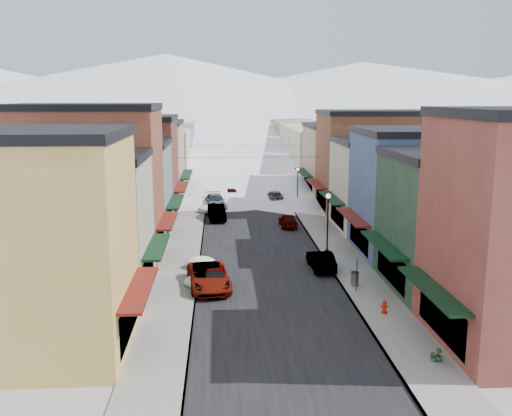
{
  "coord_description": "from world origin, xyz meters",
  "views": [
    {
      "loc": [
        -3.33,
        -24.62,
        13.08
      ],
      "look_at": [
        0.0,
        27.68,
        2.74
      ],
      "focal_mm": 40.0,
      "sensor_mm": 36.0,
      "label": 1
    }
  ],
  "objects": [
    {
      "name": "overhead_cables",
      "position": [
        0.0,
        47.5,
        6.2
      ],
      "size": [
        16.4,
        15.04,
        0.04
      ],
      "color": "black",
      "rests_on": "ground"
    },
    {
      "name": "bldg_r_cream",
      "position": [
        13.69,
        30.0,
        4.51
      ],
      "size": [
        12.3,
        9.2,
        9.0
      ],
      "color": "beige",
      "rests_on": "ground"
    },
    {
      "name": "fire_hydrant",
      "position": [
        6.48,
        7.4,
        0.53
      ],
      "size": [
        0.49,
        0.37,
        0.83
      ],
      "color": "red",
      "rests_on": "sidewalk_right"
    },
    {
      "name": "bldg_r_blue",
      "position": [
        13.19,
        21.0,
        5.26
      ],
      "size": [
        11.3,
        9.2,
        10.5
      ],
      "color": "#354D79",
      "rests_on": "ground"
    },
    {
      "name": "car_silver_wagon",
      "position": [
        -3.89,
        42.26,
        0.77
      ],
      "size": [
        2.88,
        5.59,
        1.55
      ],
      "primitive_type": "imported",
      "rotation": [
        0.0,
        0.0,
        0.14
      ],
      "color": "gray",
      "rests_on": "ground"
    },
    {
      "name": "bldg_l_yellow",
      "position": [
        -13.19,
        4.0,
        5.76
      ],
      "size": [
        11.3,
        8.7,
        11.5
      ],
      "color": "#DDB451",
      "rests_on": "ground"
    },
    {
      "name": "bldg_r_brick_far",
      "position": [
        14.19,
        39.0,
        5.76
      ],
      "size": [
        13.3,
        9.2,
        11.5
      ],
      "color": "brown",
      "rests_on": "ground"
    },
    {
      "name": "road",
      "position": [
        0.0,
        60.0,
        0.01
      ],
      "size": [
        10.0,
        160.0,
        0.01
      ],
      "primitive_type": "cube",
      "color": "black",
      "rests_on": "ground"
    },
    {
      "name": "parking_sign",
      "position": [
        5.73,
        11.47,
        1.44
      ],
      "size": [
        0.06,
        0.3,
        2.21
      ],
      "color": "black",
      "rests_on": "sidewalk_right"
    },
    {
      "name": "bldg_r_tan",
      "position": [
        13.19,
        49.0,
        4.76
      ],
      "size": [
        11.3,
        11.2,
        9.5
      ],
      "color": "tan",
      "rests_on": "ground"
    },
    {
      "name": "planter_far",
      "position": [
        7.37,
        1.0,
        0.49
      ],
      "size": [
        0.49,
        0.49,
        0.67
      ],
      "primitive_type": "imported",
      "rotation": [
        0.0,
        0.0,
        0.37
      ],
      "color": "#2C5527",
      "rests_on": "sidewalk_right"
    },
    {
      "name": "bldg_r_green",
      "position": [
        13.19,
        12.0,
        4.76
      ],
      "size": [
        11.3,
        9.2,
        9.5
      ],
      "color": "#1A3724",
      "rests_on": "ground"
    },
    {
      "name": "ground",
      "position": [
        0.0,
        0.0,
        0.0
      ],
      "size": [
        600.0,
        600.0,
        0.0
      ],
      "primitive_type": "plane",
      "color": "gray",
      "rests_on": "ground"
    },
    {
      "name": "car_dark_hatch",
      "position": [
        -3.73,
        35.26,
        0.81
      ],
      "size": [
        2.14,
        5.05,
        1.62
      ],
      "primitive_type": "imported",
      "rotation": [
        0.0,
        0.0,
        0.09
      ],
      "color": "black",
      "rests_on": "ground"
    },
    {
      "name": "car_silver_sedan",
      "position": [
        -3.77,
        12.79,
        0.8
      ],
      "size": [
        2.13,
        4.8,
        1.61
      ],
      "primitive_type": "imported",
      "rotation": [
        0.0,
        0.0,
        0.05
      ],
      "color": "#97989F",
      "rests_on": "ground"
    },
    {
      "name": "sidewalk_left",
      "position": [
        -6.6,
        60.0,
        0.07
      ],
      "size": [
        3.2,
        160.0,
        0.15
      ],
      "primitive_type": "cube",
      "color": "gray",
      "rests_on": "ground"
    },
    {
      "name": "distant_blocks",
      "position": [
        0.0,
        83.0,
        4.0
      ],
      "size": [
        34.0,
        55.0,
        8.0
      ],
      "color": "gray",
      "rests_on": "ground"
    },
    {
      "name": "sidewalk_right",
      "position": [
        6.6,
        60.0,
        0.07
      ],
      "size": [
        3.2,
        160.0,
        0.15
      ],
      "primitive_type": "cube",
      "color": "gray",
      "rests_on": "ground"
    },
    {
      "name": "streetlamp_far",
      "position": [
        6.15,
        43.97,
        2.86
      ],
      "size": [
        0.36,
        0.36,
        4.3
      ],
      "color": "black",
      "rests_on": "sidewalk_right"
    },
    {
      "name": "bldg_l_cream",
      "position": [
        -13.19,
        12.5,
        4.76
      ],
      "size": [
        11.3,
        8.2,
        9.5
      ],
      "color": "#B1AB8F",
      "rests_on": "ground"
    },
    {
      "name": "bldg_l_brick_near",
      "position": [
        -13.69,
        20.5,
        6.26
      ],
      "size": [
        12.3,
        8.2,
        12.5
      ],
      "color": "brown",
      "rests_on": "ground"
    },
    {
      "name": "trash_can",
      "position": [
        5.9,
        12.61,
        0.65
      ],
      "size": [
        0.58,
        0.58,
        0.98
      ],
      "color": "#56595B",
      "rests_on": "sidewalk_right"
    },
    {
      "name": "snow_pile_far",
      "position": [
        -4.75,
        38.75,
        0.46
      ],
      "size": [
        2.26,
        2.59,
        0.95
      ],
      "color": "white",
      "rests_on": "ground"
    },
    {
      "name": "curb_right",
      "position": [
        5.05,
        60.0,
        0.07
      ],
      "size": [
        0.1,
        160.0,
        0.15
      ],
      "primitive_type": "cube",
      "color": "slate",
      "rests_on": "ground"
    },
    {
      "name": "snow_pile_mid",
      "position": [
        -4.88,
        17.65,
        0.47
      ],
      "size": [
        2.34,
        2.64,
        0.99
      ],
      "color": "white",
      "rests_on": "ground"
    },
    {
      "name": "car_gray_suv",
      "position": [
        3.5,
        31.42,
        0.67
      ],
      "size": [
        1.67,
        3.98,
        1.35
      ],
      "primitive_type": "imported",
      "rotation": [
        0.0,
        0.0,
        3.16
      ],
      "color": "gray",
      "rests_on": "ground"
    },
    {
      "name": "bldg_l_brick_far",
      "position": [
        -14.19,
        38.0,
        5.51
      ],
      "size": [
        13.3,
        9.2,
        11.0
      ],
      "color": "#5E2A1E",
      "rests_on": "ground"
    },
    {
      "name": "streetlamp_near",
      "position": [
        5.66,
        21.64,
        3.26
      ],
      "size": [
        0.41,
        0.41,
        4.93
      ],
      "color": "black",
      "rests_on": "sidewalk_right"
    },
    {
      "name": "snow_pile_near",
      "position": [
        -4.88,
        13.42,
        0.42
      ],
      "size": [
        2.07,
        2.47,
        0.88
      ],
      "color": "white",
      "rests_on": "ground"
    },
    {
      "name": "car_lane_silver",
      "position": [
        -1.84,
        47.29,
        0.7
      ],
      "size": [
        2.1,
        4.29,
        1.41
      ],
      "primitive_type": "imported",
      "rotation": [
        0.0,
        0.0,
        0.11
      ],
      "color": "#A0A2A8",
      "rests_on": "ground"
    },
    {
      "name": "planter_near",
      "position": [
        7.15,
        1.0,
        0.43
      ],
      "size": [
        0.57,
        0.52,
        0.56
      ],
      "primitive_type": "imported",
      "rotation": [
        0.0,
        0.0,
        -0.17
      ],
      "color": "#295B2C",
      "rests_on": "sidewalk_right"
    },
    {
      "name": "mountain_ridge",
      "position": [
        -19.47,
        277.18,
        14.36
      ],
      "size": [
        670.0,
        340.0,
        34.0
      ],
      "color": "silver",
      "rests_on": "ground"
    },
    {
      "name": "bldg_l_tan",
      "position": [
        -13.19,
        48.0,
        5.01
      ],
      "size": [
        11.3,
        11.2,
        10.0
      ],
      "color": "tan",
      "rests_on": "ground"
    },
    {
      "name": "car_white_suv",
      "position": [
        -4.19,
        13.13,
        0.81
      ],
      "size": [
        3.41,
        6.16,
        1.63
      ],
      "primitive_type": "imported",
      "rotation": [
        0.0,
        0.0,
        0.13
      ],
      "color": "silver",
      "rests_on": "ground"
    },
    {
      "name": "bldg_l_grayblue",
      "position": [
        -13.19,
        29.0,
        4.51
      ],
      "size": [
        11.3,
        9.2,
        9.0
      ],
      "color": "slate",
      "rests_on": "ground"
    },
    {
      "name": "car_black_sedan",
      "position": [
        3.5,
        45.54,
        0.67
      ],
      "size": [
        2.16,
        4.75,
        1.35
      ],
      "primitive_type": "imported",
      "rotation": [
        0.0,
        0.0,
        3.2
      ],
      "color": "black",
      "rests_on": "ground"
    },
    {
      "name": "curb_left",
      "position": [
        -5.05,
        60.0,
        0.07
      ],
      "size": [
        0.1,
        160.0,
        0.15
      ],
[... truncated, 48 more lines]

